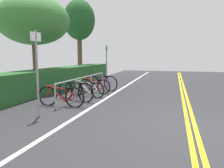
% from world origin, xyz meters
% --- Properties ---
extents(ground_plane, '(39.26, 11.77, 0.05)m').
position_xyz_m(ground_plane, '(0.00, 0.00, -0.03)').
color(ground_plane, '#2B2B2D').
extents(centre_line_yellow_inner, '(35.34, 0.10, 0.00)m').
position_xyz_m(centre_line_yellow_inner, '(0.00, -0.08, 0.00)').
color(centre_line_yellow_inner, gold).
rests_on(centre_line_yellow_inner, ground_plane).
extents(centre_line_yellow_outer, '(35.34, 0.10, 0.00)m').
position_xyz_m(centre_line_yellow_outer, '(0.00, 0.08, 0.00)').
color(centre_line_yellow_outer, gold).
rests_on(centre_line_yellow_outer, ground_plane).
extents(bike_lane_stripe_white, '(35.34, 0.12, 0.00)m').
position_xyz_m(bike_lane_stripe_white, '(0.00, 3.01, 0.00)').
color(bike_lane_stripe_white, white).
rests_on(bike_lane_stripe_white, ground_plane).
extents(bike_rack, '(4.74, 0.05, 0.82)m').
position_xyz_m(bike_rack, '(3.12, 4.00, 0.61)').
color(bike_rack, '#9EA0A5').
rests_on(bike_rack, ground_plane).
extents(bicycle_0, '(0.46, 1.70, 0.72)m').
position_xyz_m(bicycle_0, '(1.21, 4.05, 0.34)').
color(bicycle_0, black).
rests_on(bicycle_0, ground_plane).
extents(bicycle_1, '(0.66, 1.69, 0.77)m').
position_xyz_m(bicycle_1, '(2.24, 4.00, 0.36)').
color(bicycle_1, black).
rests_on(bicycle_1, ground_plane).
extents(bicycle_2, '(0.56, 1.69, 0.68)m').
position_xyz_m(bicycle_2, '(3.12, 3.91, 0.31)').
color(bicycle_2, black).
rests_on(bicycle_2, ground_plane).
extents(bicycle_3, '(0.51, 1.60, 0.70)m').
position_xyz_m(bicycle_3, '(4.05, 3.89, 0.32)').
color(bicycle_3, black).
rests_on(bicycle_3, ground_plane).
extents(bicycle_4, '(0.61, 1.80, 0.78)m').
position_xyz_m(bicycle_4, '(4.91, 3.87, 0.37)').
color(bicycle_4, black).
rests_on(bicycle_4, ground_plane).
extents(sign_post_near, '(0.36, 0.10, 2.37)m').
position_xyz_m(sign_post_near, '(-0.08, 4.03, 1.42)').
color(sign_post_near, gray).
rests_on(sign_post_near, ground_plane).
extents(sign_post_far, '(0.36, 0.07, 2.24)m').
position_xyz_m(sign_post_far, '(6.31, 4.02, 1.35)').
color(sign_post_far, gray).
rests_on(sign_post_far, ground_plane).
extents(hedge_backdrop, '(13.69, 1.16, 1.04)m').
position_xyz_m(hedge_backdrop, '(4.62, 6.23, 0.52)').
color(hedge_backdrop, '#235626').
rests_on(hedge_backdrop, ground_plane).
extents(tree_mid, '(3.51, 3.51, 4.55)m').
position_xyz_m(tree_mid, '(4.39, 7.17, 3.37)').
color(tree_mid, brown).
rests_on(tree_mid, ground_plane).
extents(tree_far_right, '(2.29, 2.29, 5.71)m').
position_xyz_m(tree_far_right, '(10.03, 7.23, 4.20)').
color(tree_far_right, brown).
rests_on(tree_far_right, ground_plane).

